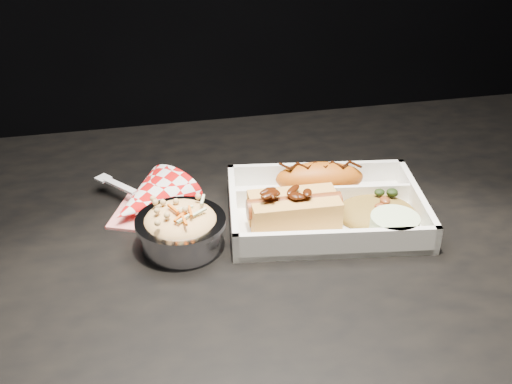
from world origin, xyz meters
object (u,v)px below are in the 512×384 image
food_tray (325,211)px  napkin_fork (148,201)px  foil_coleslaw_cup (181,227)px  hotdog (294,208)px  fried_pastry (320,178)px  dining_table (264,304)px

food_tray → napkin_fork: size_ratio=1.75×
napkin_fork → foil_coleslaw_cup: bearing=-18.6°
hotdog → foil_coleslaw_cup: same height
fried_pastry → foil_coleslaw_cup: bearing=-158.1°
dining_table → food_tray: size_ratio=4.39×
food_tray → fried_pastry: size_ratio=2.25×
fried_pastry → hotdog: hotdog is taller
napkin_fork → food_tray: bearing=34.7°
dining_table → foil_coleslaw_cup: bearing=166.7°
napkin_fork → dining_table: bearing=10.0°
fried_pastry → napkin_fork: napkin_fork is taller
hotdog → napkin_fork: 0.20m
foil_coleslaw_cup → napkin_fork: (-0.03, 0.09, -0.01)m
dining_table → foil_coleslaw_cup: (-0.10, 0.02, 0.12)m
hotdog → foil_coleslaw_cup: bearing=-175.5°
food_tray → fried_pastry: (0.01, 0.05, 0.02)m
food_tray → dining_table: bearing=-144.0°
food_tray → hotdog: bearing=-149.2°
hotdog → napkin_fork: (-0.18, 0.08, -0.02)m
dining_table → foil_coleslaw_cup: 0.16m
dining_table → hotdog: size_ratio=9.93×
hotdog → napkin_fork: napkin_fork is taller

